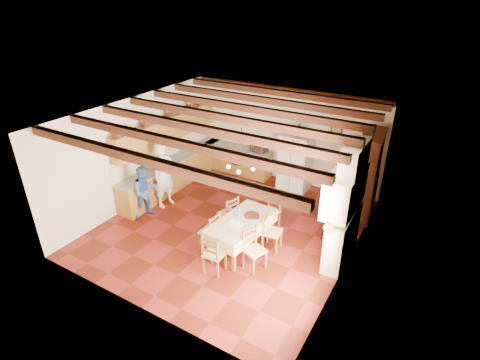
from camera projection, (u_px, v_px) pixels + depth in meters
name	position (u px, v px, depth m)	size (l,w,h in m)	color
floor	(231.00, 227.00, 9.71)	(6.00, 6.50, 0.02)	#4C140B
ceiling	(229.00, 114.00, 8.35)	(6.00, 6.50, 0.02)	white
wall_back	(286.00, 135.00, 11.53)	(6.00, 0.02, 3.00)	beige
wall_front	(131.00, 245.00, 6.53)	(6.00, 0.02, 3.00)	beige
wall_left	(138.00, 150.00, 10.40)	(0.02, 6.50, 3.00)	beige
wall_right	(355.00, 207.00, 7.66)	(0.02, 6.50, 3.00)	beige
ceiling_beams	(229.00, 118.00, 8.39)	(6.00, 6.30, 0.16)	#331910
lower_cabinets_left	(174.00, 173.00, 11.55)	(0.60, 4.30, 0.86)	brown
lower_cabinets_back	(238.00, 160.00, 12.48)	(2.30, 0.60, 0.86)	brown
countertop_left	(173.00, 160.00, 11.34)	(0.62, 4.30, 0.04)	slate
countertop_back	(238.00, 147.00, 12.28)	(2.34, 0.62, 0.04)	slate
backsplash_left	(165.00, 148.00, 11.33)	(0.03, 4.30, 0.60)	beige
backsplash_back	(242.00, 135.00, 12.35)	(2.30, 0.03, 0.60)	beige
upper_cabinets	(167.00, 129.00, 10.96)	(0.35, 4.20, 0.70)	brown
fireplace	(343.00, 204.00, 7.99)	(0.56, 1.60, 2.80)	beige
wall_picture	(336.00, 133.00, 10.65)	(0.34, 0.03, 0.42)	black
refrigerator	(295.00, 162.00, 11.20)	(0.88, 0.72, 1.76)	white
hutch	(367.00, 176.00, 9.71)	(0.54, 1.29, 2.35)	#37180B
dining_table	(241.00, 223.00, 8.61)	(1.06, 1.83, 0.77)	beige
chandelier	(241.00, 161.00, 7.91)	(0.47, 0.47, 0.03)	black
chair_left_near	(209.00, 231.00, 8.70)	(0.42, 0.40, 0.96)	maroon
chair_left_far	(228.00, 213.00, 9.41)	(0.42, 0.40, 0.96)	maroon
chair_right_near	(255.00, 250.00, 8.05)	(0.42, 0.40, 0.96)	maroon
chair_right_far	(272.00, 231.00, 8.68)	(0.42, 0.40, 0.96)	maroon
chair_end_near	(214.00, 253.00, 7.96)	(0.42, 0.40, 0.96)	maroon
chair_end_far	(270.00, 211.00, 9.49)	(0.42, 0.40, 0.96)	maroon
person_man	(164.00, 175.00, 10.30)	(0.68, 0.45, 1.86)	silver
person_woman_blue	(145.00, 192.00, 9.88)	(0.70, 0.55, 1.45)	#3654A9
person_woman_red	(330.00, 210.00, 9.00)	(0.88, 0.36, 1.50)	#A4162A
microwave	(259.00, 147.00, 11.85)	(0.49, 0.33, 0.27)	silver
fridge_vase	(299.00, 129.00, 10.71)	(0.32, 0.32, 0.33)	#37180B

